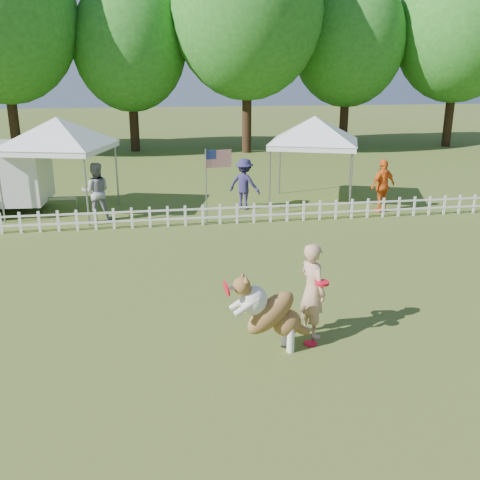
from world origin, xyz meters
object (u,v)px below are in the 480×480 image
Objects in this scene: canopy_tent_left at (61,167)px; canopy_tent_right at (313,162)px; spectator_a at (96,192)px; flag_pole at (206,186)px; handler at (312,290)px; spectator_c at (383,186)px; dog at (272,313)px; frisbee_on_turf at (310,343)px; spectator_b at (244,184)px.

canopy_tent_left reaches higher than canopy_tent_right.
flag_pole is at bearing 162.05° from spectator_a.
spectator_c is at bearing -49.09° from handler.
canopy_tent_right is 1.69× the size of spectator_c.
canopy_tent_right is at bearing -175.13° from spectator_a.
dog is 9.14m from spectator_a.
spectator_c is (1.85, -1.44, -0.57)m from canopy_tent_right.
flag_pole is (-1.01, 7.24, 0.27)m from handler.
dog is 0.80× the size of spectator_c.
dog is at bearing 100.64° from handler.
canopy_tent_right is at bearing 60.71° from dog.
canopy_tent_right is 4.16m from flag_pole.
handler is at bearing 113.86° from spectator_a.
canopy_tent_left reaches higher than spectator_c.
frisbee_on_turf is 0.08× the size of canopy_tent_left.
spectator_a reaches higher than handler.
spectator_b is at bearing -20.61° from handler.
handler is 0.94× the size of spectator_a.
handler is 9.08m from spectator_a.
canopy_tent_left is at bearing 32.06° from spectator_b.
frisbee_on_turf is (0.68, 0.11, -0.66)m from dog.
handler is 7.31× the size of frisbee_on_turf.
canopy_tent_right is 2.46m from spectator_b.
dog is 9.20m from spectator_b.
frisbee_on_turf is 0.14× the size of spectator_b.
spectator_b is (-2.36, -0.38, -0.59)m from canopy_tent_right.
canopy_tent_right reaches higher than frisbee_on_turf.
canopy_tent_right is at bearing 73.35° from frisbee_on_turf.
frisbee_on_turf is at bearing 145.05° from handler.
canopy_tent_left reaches higher than spectator_b.
spectator_c reaches higher than frisbee_on_turf.
flag_pole is at bearing 82.61° from dog.
flag_pole is (-0.91, 7.56, 1.07)m from frisbee_on_turf.
canopy_tent_left is 1.68× the size of spectator_a.
canopy_tent_right reaches higher than handler.
flag_pole is at bearing 96.90° from frisbee_on_turf.
flag_pole is (4.25, -1.79, -0.36)m from canopy_tent_left.
frisbee_on_turf is 7.69m from flag_pole.
spectator_c is (4.56, 7.64, 0.02)m from handler.
handler is 0.86m from frisbee_on_turf.
canopy_tent_left is (-4.49, 9.46, 0.77)m from dog.
frisbee_on_turf is 0.10× the size of flag_pole.
flag_pole is 1.30× the size of spectator_c.
flag_pole is 1.33× the size of spectator_b.
canopy_tent_right reaches higher than spectator_c.
spectator_a is at bearing 116.03° from frisbee_on_turf.
canopy_tent_left reaches higher than frisbee_on_turf.
canopy_tent_left is 4.63m from flag_pole.
spectator_b is at bearing 12.55° from canopy_tent_left.
dog is 0.62× the size of flag_pole.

